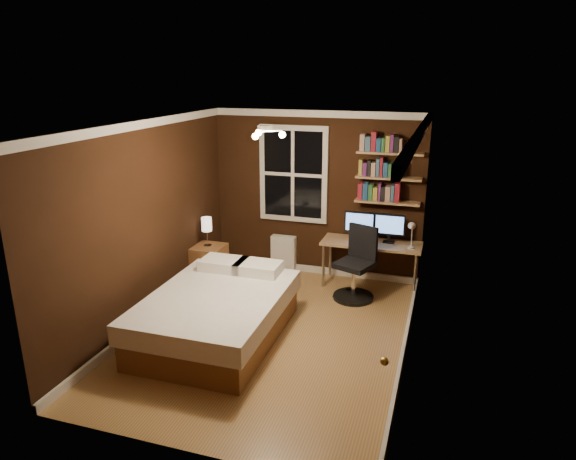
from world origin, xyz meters
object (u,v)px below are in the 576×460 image
(monitor_left, at_px, (359,226))
(office_chair, at_px, (356,271))
(monitor_right, at_px, (389,228))
(bed, at_px, (217,314))
(radiator, at_px, (284,254))
(nightstand, at_px, (209,264))
(desk_lamp, at_px, (411,235))
(desk, at_px, (371,246))
(bedside_lamp, at_px, (207,232))

(monitor_left, distance_m, office_chair, 0.74)
(monitor_left, height_order, monitor_right, same)
(bed, height_order, monitor_left, monitor_left)
(radiator, xyz_separation_m, monitor_right, (1.63, -0.11, 0.60))
(bed, distance_m, office_chair, 2.10)
(bed, relative_size, nightstand, 3.54)
(desk_lamp, bearing_deg, monitor_right, 144.19)
(nightstand, bearing_deg, bed, -59.80)
(nightstand, distance_m, desk_lamp, 2.97)
(monitor_left, xyz_separation_m, monitor_right, (0.43, 0.00, 0.00))
(bed, xyz_separation_m, desk_lamp, (2.05, 1.90, 0.60))
(monitor_left, distance_m, monitor_right, 0.43)
(nightstand, xyz_separation_m, desk, (2.31, 0.61, 0.32))
(desk, bearing_deg, nightstand, -165.11)
(bedside_lamp, distance_m, monitor_left, 2.22)
(bed, xyz_separation_m, desk, (1.49, 2.06, 0.32))
(nightstand, relative_size, monitor_left, 1.32)
(radiator, relative_size, monitor_left, 1.31)
(monitor_right, bearing_deg, desk, -163.10)
(bedside_lamp, bearing_deg, radiator, 40.95)
(bed, bearing_deg, desk, 53.83)
(radiator, distance_m, office_chair, 1.43)
(bed, distance_m, nightstand, 1.66)
(bedside_lamp, distance_m, desk_lamp, 2.91)
(bed, height_order, bedside_lamp, bedside_lamp)
(radiator, bearing_deg, bedside_lamp, -139.05)
(bedside_lamp, xyz_separation_m, desk, (2.31, 0.61, -0.18))
(radiator, bearing_deg, monitor_right, -3.81)
(desk, xyz_separation_m, monitor_left, (-0.20, 0.07, 0.27))
(monitor_left, bearing_deg, office_chair, -82.50)
(desk, bearing_deg, radiator, 172.67)
(bedside_lamp, relative_size, office_chair, 0.43)
(bedside_lamp, xyz_separation_m, desk_lamp, (2.87, 0.45, 0.10))
(nightstand, relative_size, monitor_right, 1.32)
(radiator, height_order, desk, desk)
(bedside_lamp, relative_size, monitor_right, 0.99)
(nightstand, bearing_deg, radiator, 41.56)
(bedside_lamp, bearing_deg, monitor_left, 17.98)
(desk_lamp, bearing_deg, monitor_left, 162.74)
(radiator, bearing_deg, desk, -7.33)
(radiator, xyz_separation_m, desk_lamp, (1.96, -0.34, 0.61))
(monitor_left, bearing_deg, monitor_right, 0.00)
(monitor_left, distance_m, desk_lamp, 0.80)
(desk_lamp, height_order, office_chair, desk_lamp)
(bed, height_order, radiator, bed)
(radiator, bearing_deg, nightstand, -139.05)
(monitor_left, bearing_deg, desk, -19.70)
(bedside_lamp, relative_size, radiator, 0.75)
(monitor_right, xyz_separation_m, office_chair, (-0.36, -0.54, -0.50))
(desk, height_order, monitor_left, monitor_left)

